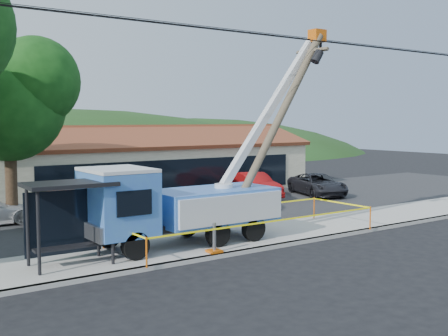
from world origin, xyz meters
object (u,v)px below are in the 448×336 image
object	(u,v)px
bus_shelter	(68,204)
car_silver	(68,231)
car_red	(254,199)
utility_truck	(178,202)
car_dark	(317,197)
leaning_pole	(277,122)

from	to	relation	value
bus_shelter	car_silver	bearing A→B (deg)	72.57
bus_shelter	car_red	bearing A→B (deg)	33.09
car_silver	utility_truck	bearing A→B (deg)	-86.81
utility_truck	car_red	xyz separation A→B (m)	(10.87, 8.96, -1.84)
car_red	car_silver	bearing A→B (deg)	-157.63
utility_truck	car_dark	distance (m)	16.87
car_silver	car_red	world-z (taller)	car_red
car_silver	car_dark	bearing A→B (deg)	-13.38
car_silver	car_dark	world-z (taller)	car_silver
bus_shelter	car_silver	size ratio (longest dim) A/B	0.68
car_silver	leaning_pole	bearing A→B (deg)	-60.03
car_red	car_dark	world-z (taller)	car_red
leaning_pole	car_silver	distance (m)	10.62
leaning_pole	bus_shelter	xyz separation A→B (m)	(-9.25, 0.05, -2.70)
car_dark	car_red	bearing A→B (deg)	177.70
car_red	car_dark	distance (m)	4.41
car_silver	car_red	xyz separation A→B (m)	(13.22, 3.13, 0.00)
utility_truck	car_red	size ratio (longest dim) A/B	2.34
leaning_pole	car_dark	world-z (taller)	leaning_pole
bus_shelter	car_red	distance (m)	18.12
leaning_pole	bus_shelter	distance (m)	9.63
car_red	car_dark	size ratio (longest dim) A/B	0.95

